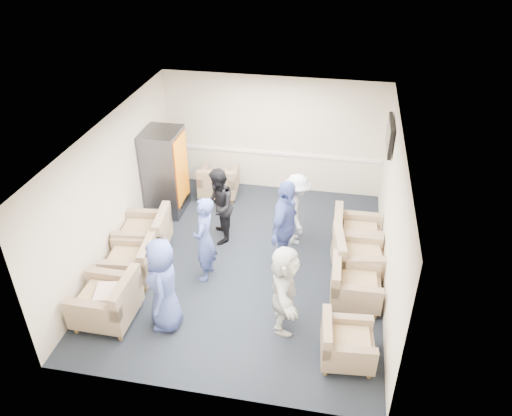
% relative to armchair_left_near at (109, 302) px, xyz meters
% --- Properties ---
extents(floor, '(6.00, 6.00, 0.00)m').
position_rel_armchair_left_near_xyz_m(floor, '(1.88, 1.88, -0.37)').
color(floor, black).
rests_on(floor, ground).
extents(ceiling, '(6.00, 6.00, 0.00)m').
position_rel_armchair_left_near_xyz_m(ceiling, '(1.88, 1.88, 2.33)').
color(ceiling, white).
rests_on(ceiling, back_wall).
extents(back_wall, '(5.00, 0.02, 2.70)m').
position_rel_armchair_left_near_xyz_m(back_wall, '(1.88, 4.88, 0.98)').
color(back_wall, beige).
rests_on(back_wall, floor).
extents(front_wall, '(5.00, 0.02, 2.70)m').
position_rel_armchair_left_near_xyz_m(front_wall, '(1.88, -1.12, 0.98)').
color(front_wall, beige).
rests_on(front_wall, floor).
extents(left_wall, '(0.02, 6.00, 2.70)m').
position_rel_armchair_left_near_xyz_m(left_wall, '(-0.62, 1.88, 0.98)').
color(left_wall, beige).
rests_on(left_wall, floor).
extents(right_wall, '(0.02, 6.00, 2.70)m').
position_rel_armchair_left_near_xyz_m(right_wall, '(4.38, 1.88, 0.98)').
color(right_wall, beige).
rests_on(right_wall, floor).
extents(chair_rail, '(4.98, 0.04, 0.06)m').
position_rel_armchair_left_near_xyz_m(chair_rail, '(1.88, 4.86, 0.53)').
color(chair_rail, white).
rests_on(chair_rail, back_wall).
extents(tv, '(0.10, 1.00, 0.58)m').
position_rel_armchair_left_near_xyz_m(tv, '(4.32, 3.68, 1.68)').
color(tv, black).
rests_on(tv, right_wall).
extents(armchair_left_near, '(0.93, 0.93, 0.74)m').
position_rel_armchair_left_near_xyz_m(armchair_left_near, '(0.00, 0.00, 0.00)').
color(armchair_left_near, '#887057').
rests_on(armchair_left_near, floor).
extents(armchair_left_mid, '(0.94, 0.94, 0.68)m').
position_rel_armchair_left_near_xyz_m(armchair_left_mid, '(-0.04, 1.07, -0.03)').
color(armchair_left_mid, '#887057').
rests_on(armchair_left_mid, floor).
extents(armchair_left_far, '(1.04, 1.04, 0.75)m').
position_rel_armchair_left_near_xyz_m(armchair_left_far, '(-0.10, 1.90, 0.00)').
color(armchair_left_far, '#887057').
rests_on(armchair_left_far, floor).
extents(armchair_right_near, '(0.84, 0.84, 0.62)m').
position_rel_armchair_left_near_xyz_m(armchair_right_near, '(3.76, -0.13, -0.06)').
color(armchair_right_near, '#887057').
rests_on(armchair_right_near, floor).
extents(armchair_right_midnear, '(0.86, 0.86, 0.66)m').
position_rel_armchair_left_near_xyz_m(armchair_right_midnear, '(3.84, 1.16, -0.04)').
color(armchair_right_midnear, '#887057').
rests_on(armchair_right_midnear, floor).
extents(armchair_right_midfar, '(1.05, 1.05, 0.74)m').
position_rel_armchair_left_near_xyz_m(armchair_right_midfar, '(3.88, 1.90, -0.00)').
color(armchair_right_midfar, '#887057').
rests_on(armchair_right_midfar, floor).
extents(armchair_right_far, '(0.93, 0.93, 0.73)m').
position_rel_armchair_left_near_xyz_m(armchair_right_far, '(3.82, 2.61, -0.00)').
color(armchair_right_far, '#887057').
rests_on(armchair_right_far, floor).
extents(armchair_corner, '(0.92, 0.92, 0.68)m').
position_rel_armchair_left_near_xyz_m(armchair_corner, '(0.74, 4.20, -0.03)').
color(armchair_corner, '#887057').
rests_on(armchair_corner, floor).
extents(vending_machine, '(0.76, 0.89, 1.87)m').
position_rel_armchair_left_near_xyz_m(vending_machine, '(-0.21, 3.45, 0.57)').
color(vending_machine, '#4C4B53').
rests_on(vending_machine, floor).
extents(backpack, '(0.31, 0.27, 0.45)m').
position_rel_armchair_left_near_xyz_m(backpack, '(0.22, 1.31, -0.14)').
color(backpack, black).
rests_on(backpack, floor).
extents(pillow, '(0.43, 0.51, 0.13)m').
position_rel_armchair_left_near_xyz_m(pillow, '(-0.02, 0.00, 0.19)').
color(pillow, white).
rests_on(pillow, armchair_left_near).
extents(person_front_left, '(0.69, 0.90, 1.63)m').
position_rel_armchair_left_near_xyz_m(person_front_left, '(0.93, 0.09, 0.44)').
color(person_front_left, '#40519B').
rests_on(person_front_left, floor).
extents(person_mid_left, '(0.39, 0.60, 1.64)m').
position_rel_armchair_left_near_xyz_m(person_mid_left, '(1.23, 1.37, 0.45)').
color(person_mid_left, '#40519B').
rests_on(person_mid_left, floor).
extents(person_back_left, '(0.77, 0.89, 1.57)m').
position_rel_armchair_left_near_xyz_m(person_back_left, '(1.18, 2.53, 0.42)').
color(person_back_left, black).
rests_on(person_back_left, floor).
extents(person_back_right, '(0.76, 1.07, 1.49)m').
position_rel_armchair_left_near_xyz_m(person_back_right, '(2.69, 2.77, 0.38)').
color(person_back_right, silver).
rests_on(person_back_right, floor).
extents(person_mid_right, '(0.67, 1.15, 1.84)m').
position_rel_armchair_left_near_xyz_m(person_mid_right, '(2.58, 1.86, 0.55)').
color(person_mid_right, '#40519B').
rests_on(person_mid_right, floor).
extents(person_front_right, '(0.59, 1.46, 1.53)m').
position_rel_armchair_left_near_xyz_m(person_front_right, '(2.78, 0.40, 0.40)').
color(person_front_right, silver).
rests_on(person_front_right, floor).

